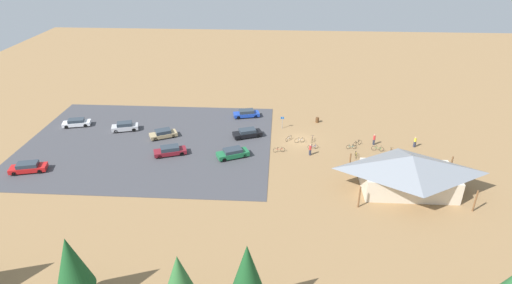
# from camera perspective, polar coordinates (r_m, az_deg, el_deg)

# --- Properties ---
(ground) EXTENTS (160.00, 160.00, 0.00)m
(ground) POSITION_cam_1_polar(r_m,az_deg,el_deg) (67.36, 5.92, 0.15)
(ground) COLOR #937047
(ground) RESTS_ON ground
(parking_lot_asphalt) EXTENTS (38.49, 29.76, 0.05)m
(parking_lot_asphalt) POSITION_cam_1_polar(r_m,az_deg,el_deg) (68.55, -14.36, -0.09)
(parking_lot_asphalt) COLOR #424247
(parking_lot_asphalt) RESTS_ON ground
(bike_pavilion) EXTENTS (14.00, 8.61, 5.06)m
(bike_pavilion) POSITION_cam_1_polar(r_m,az_deg,el_deg) (56.80, 20.12, -3.72)
(bike_pavilion) COLOR beige
(bike_pavilion) RESTS_ON ground
(trash_bin) EXTENTS (0.60, 0.60, 0.90)m
(trash_bin) POSITION_cam_1_polar(r_m,az_deg,el_deg) (74.03, 8.31, 2.98)
(trash_bin) COLOR brown
(trash_bin) RESTS_ON ground
(lot_sign) EXTENTS (0.56, 0.08, 2.20)m
(lot_sign) POSITION_cam_1_polar(r_m,az_deg,el_deg) (70.79, 3.59, 2.91)
(lot_sign) COLOR #99999E
(lot_sign) RESTS_ON ground
(pine_far_west) EXTENTS (3.04, 3.04, 6.74)m
(pine_far_west) POSITION_cam_1_polar(r_m,az_deg,el_deg) (37.39, -10.39, -17.62)
(pine_far_west) COLOR brown
(pine_far_west) RESTS_ON ground
(pine_mideast) EXTENTS (3.33, 3.33, 7.49)m
(pine_mideast) POSITION_cam_1_polar(r_m,az_deg,el_deg) (40.69, -23.82, -14.78)
(pine_mideast) COLOR brown
(pine_mideast) RESTS_ON ground
(pine_center) EXTENTS (3.30, 3.30, 8.12)m
(pine_center) POSITION_cam_1_polar(r_m,az_deg,el_deg) (36.01, -1.19, -17.30)
(pine_center) COLOR brown
(pine_center) RESTS_ON ground
(bicycle_orange_yard_left) EXTENTS (0.48, 1.68, 0.86)m
(bicycle_orange_yard_left) POSITION_cam_1_polar(r_m,az_deg,el_deg) (66.22, 17.92, -1.27)
(bicycle_orange_yard_left) COLOR black
(bicycle_orange_yard_left) RESTS_ON ground
(bicycle_blue_near_porch) EXTENTS (1.63, 0.48, 0.78)m
(bicycle_blue_near_porch) POSITION_cam_1_polar(r_m,az_deg,el_deg) (65.02, 7.74, -0.65)
(bicycle_blue_near_porch) COLOR black
(bicycle_blue_near_porch) RESTS_ON ground
(bicycle_yellow_front_row) EXTENTS (0.48, 1.71, 0.87)m
(bicycle_yellow_front_row) POSITION_cam_1_polar(r_m,az_deg,el_deg) (63.91, 13.39, -1.70)
(bicycle_yellow_front_row) COLOR black
(bicycle_yellow_front_row) RESTS_ON ground
(bicycle_teal_yard_center) EXTENTS (1.61, 0.48, 0.80)m
(bicycle_teal_yard_center) POSITION_cam_1_polar(r_m,az_deg,el_deg) (66.08, 12.81, -0.65)
(bicycle_teal_yard_center) COLOR black
(bicycle_teal_yard_center) RESTS_ON ground
(bicycle_green_yard_right) EXTENTS (1.76, 0.65, 0.90)m
(bicycle_green_yard_right) POSITION_cam_1_polar(r_m,az_deg,el_deg) (66.49, 16.17, -0.87)
(bicycle_green_yard_right) COLOR black
(bicycle_green_yard_right) RESTS_ON ground
(bicycle_silver_trailside) EXTENTS (1.67, 0.61, 0.86)m
(bicycle_silver_trailside) POSITION_cam_1_polar(r_m,az_deg,el_deg) (66.70, 5.95, 0.23)
(bicycle_silver_trailside) COLOR black
(bicycle_silver_trailside) RESTS_ON ground
(bicycle_red_near_sign) EXTENTS (1.80, 0.50, 0.82)m
(bicycle_red_near_sign) POSITION_cam_1_polar(r_m,az_deg,el_deg) (63.64, 3.16, -1.06)
(bicycle_red_near_sign) COLOR black
(bicycle_red_near_sign) RESTS_ON ground
(bicycle_purple_yard_front) EXTENTS (0.48, 1.65, 0.84)m
(bicycle_purple_yard_front) POSITION_cam_1_polar(r_m,az_deg,el_deg) (67.34, 7.63, 0.38)
(bicycle_purple_yard_front) COLOR black
(bicycle_purple_yard_front) RESTS_ON ground
(bicycle_white_lone_west) EXTENTS (1.01, 1.42, 0.75)m
(bicycle_white_lone_west) POSITION_cam_1_polar(r_m,az_deg,el_deg) (67.24, 4.46, 0.50)
(bicycle_white_lone_west) COLOR black
(bicycle_white_lone_west) RESTS_ON ground
(bicycle_black_by_bin) EXTENTS (1.47, 1.12, 0.87)m
(bicycle_black_by_bin) POSITION_cam_1_polar(r_m,az_deg,el_deg) (67.37, 13.59, -0.14)
(bicycle_black_by_bin) COLOR black
(bicycle_black_by_bin) RESTS_ON ground
(car_green_end_stall) EXTENTS (5.02, 3.67, 1.41)m
(car_green_end_stall) POSITION_cam_1_polar(r_m,az_deg,el_deg) (61.97, -3.17, -1.51)
(car_green_end_stall) COLOR #1E6B3D
(car_green_end_stall) RESTS_ON parking_lot_asphalt
(car_blue_back_corner) EXTENTS (4.85, 2.78, 1.36)m
(car_blue_back_corner) POSITION_cam_1_polar(r_m,az_deg,el_deg) (75.20, -1.31, 3.89)
(car_blue_back_corner) COLOR #1E42B2
(car_blue_back_corner) RESTS_ON parking_lot_asphalt
(car_maroon_by_curb) EXTENTS (5.08, 3.28, 1.39)m
(car_maroon_by_curb) POSITION_cam_1_polar(r_m,az_deg,el_deg) (63.86, -11.57, -1.15)
(car_maroon_by_curb) COLOR maroon
(car_maroon_by_curb) RESTS_ON parking_lot_asphalt
(car_silver_far_end) EXTENTS (4.57, 2.83, 1.48)m
(car_silver_far_end) POSITION_cam_1_polar(r_m,az_deg,el_deg) (73.38, -17.35, 2.02)
(car_silver_far_end) COLOR #BCBCC1
(car_silver_far_end) RESTS_ON parking_lot_asphalt
(car_tan_inner_stall) EXTENTS (4.65, 3.56, 1.35)m
(car_tan_inner_stall) POSITION_cam_1_polar(r_m,az_deg,el_deg) (69.37, -12.47, 1.12)
(car_tan_inner_stall) COLOR tan
(car_tan_inner_stall) RESTS_ON parking_lot_asphalt
(car_black_front_row) EXTENTS (4.94, 3.34, 1.38)m
(car_black_front_row) POSITION_cam_1_polar(r_m,az_deg,el_deg) (67.89, -1.18, 1.22)
(car_black_front_row) COLOR black
(car_black_front_row) RESTS_ON parking_lot_asphalt
(car_white_mid_lot) EXTENTS (4.79, 2.81, 1.31)m
(car_white_mid_lot) POSITION_cam_1_polar(r_m,az_deg,el_deg) (77.90, -23.16, 2.44)
(car_white_mid_lot) COLOR white
(car_white_mid_lot) RESTS_ON parking_lot_asphalt
(car_red_aisle_side) EXTENTS (5.10, 2.96, 1.40)m
(car_red_aisle_side) POSITION_cam_1_polar(r_m,az_deg,el_deg) (66.33, -28.51, -3.03)
(car_red_aisle_side) COLOR red
(car_red_aisle_side) RESTS_ON parking_lot_asphalt
(visitor_by_pavilion) EXTENTS (0.36, 0.39, 1.75)m
(visitor_by_pavilion) POSITION_cam_1_polar(r_m,az_deg,el_deg) (69.27, 20.76, 0.05)
(visitor_by_pavilion) COLOR #2D3347
(visitor_by_pavilion) RESTS_ON ground
(visitor_near_lot) EXTENTS (0.36, 0.38, 1.75)m
(visitor_near_lot) POSITION_cam_1_polar(r_m,az_deg,el_deg) (63.00, 7.36, -1.02)
(visitor_near_lot) COLOR #2D3347
(visitor_near_lot) RESTS_ON ground
(visitor_crossing_yard) EXTENTS (0.36, 0.36, 1.79)m
(visitor_crossing_yard) POSITION_cam_1_polar(r_m,az_deg,el_deg) (67.97, 15.72, 0.36)
(visitor_crossing_yard) COLOR #2D3347
(visitor_crossing_yard) RESTS_ON ground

